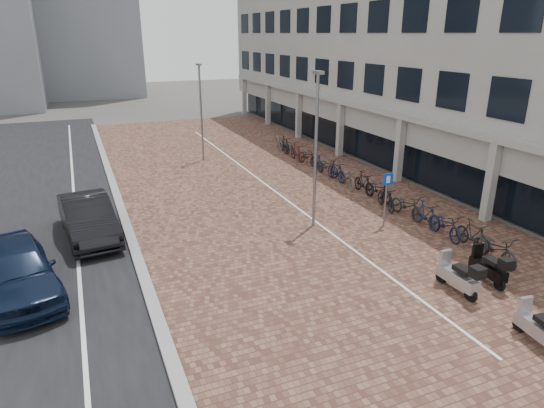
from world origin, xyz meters
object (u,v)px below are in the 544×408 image
Objects in this scene: scooter_back at (539,326)px; parking_sign at (387,192)px; scooter_mid at (488,266)px; scooter_front at (458,275)px; car_dark at (88,218)px; car_navy at (17,270)px.

scooter_back is 8.07m from parking_sign.
scooter_mid is 5.14m from parking_sign.
scooter_mid is at bearing 4.43° from scooter_front.
parking_sign reaches higher than scooter_back.
car_dark is 13.20m from scooter_front.
car_dark is at bearing 137.96° from scooter_back.
scooter_mid reaches higher than scooter_back.
parking_sign is (13.15, 0.30, 0.65)m from car_navy.
scooter_mid is at bearing -89.18° from parking_sign.
parking_sign is (-0.30, 5.04, 0.93)m from scooter_mid.
scooter_mid is 3.20m from scooter_back.
car_navy is at bearing -125.91° from car_dark.
scooter_front is 1.34m from scooter_mid.
scooter_front is (12.12, -4.86, -0.25)m from car_navy.
car_dark is 2.15× the size of parking_sign.
car_navy is 4.31m from car_dark.
parking_sign reaches higher than car_dark.
car_dark is 11.59m from parking_sign.
scooter_mid is 0.72× the size of parking_sign.
scooter_front is (10.00, -8.62, -0.21)m from car_dark.
scooter_back is at bearing -90.50° from scooter_front.
scooter_front is 0.76× the size of parking_sign.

